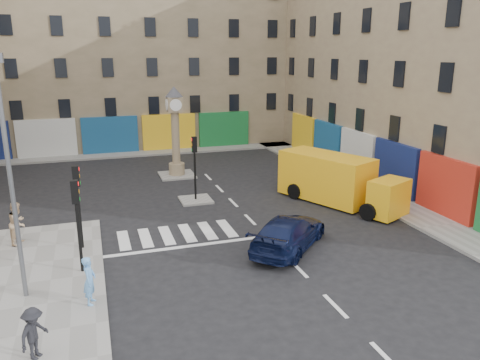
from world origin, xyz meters
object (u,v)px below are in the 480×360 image
clock_pillar (175,126)px  pedestrian_tan (18,223)px  traffic_light_island (195,158)px  lamp_post (9,168)px  navy_sedan (289,233)px  traffic_light_left_far (78,194)px  pedestrian_blue (90,280)px  yellow_van (336,180)px  traffic_light_left_near (77,211)px  pedestrian_dark (34,333)px

clock_pillar → pedestrian_tan: 13.69m
traffic_light_island → pedestrian_tan: bearing=-155.6°
lamp_post → navy_sedan: 11.44m
traffic_light_left_far → traffic_light_island: bearing=40.6°
lamp_post → clock_pillar: size_ratio=1.36×
traffic_light_island → pedestrian_blue: 12.16m
yellow_van → pedestrian_tan: yellow_van is taller
navy_sedan → traffic_light_island: bearing=-27.9°
lamp_post → clock_pillar: lamp_post is taller
navy_sedan → pedestrian_blue: pedestrian_blue is taller
traffic_light_left_near → yellow_van: size_ratio=0.48×
navy_sedan → pedestrian_dark: size_ratio=3.30×
lamp_post → pedestrian_blue: bearing=-29.8°
traffic_light_island → navy_sedan: size_ratio=0.72×
pedestrian_dark → pedestrian_blue: bearing=4.0°
lamp_post → clock_pillar: bearing=61.6°
pedestrian_blue → pedestrian_dark: pedestrian_blue is taller
pedestrian_dark → clock_pillar: bearing=12.6°
traffic_light_left_near → yellow_van: 14.83m
clock_pillar → navy_sedan: 14.44m
pedestrian_blue → traffic_light_left_far: bearing=17.1°
traffic_light_island → clock_pillar: bearing=90.0°
clock_pillar → yellow_van: bearing=-49.2°
navy_sedan → yellow_van: size_ratio=0.66×
clock_pillar → traffic_light_left_far: bearing=-118.9°
traffic_light_left_far → pedestrian_dark: bearing=-99.0°
lamp_post → pedestrian_tan: lamp_post is taller
traffic_light_island → pedestrian_tan: 9.95m
clock_pillar → pedestrian_dark: clock_pillar is taller
traffic_light_left_near → pedestrian_tan: traffic_light_left_near is taller
navy_sedan → pedestrian_tan: pedestrian_tan is taller
navy_sedan → pedestrian_dark: (-9.95, -5.12, 0.18)m
traffic_light_island → yellow_van: traffic_light_island is taller
traffic_light_left_near → navy_sedan: 8.93m
traffic_light_left_far → yellow_van: (13.92, 2.56, -1.26)m
traffic_light_left_far → clock_pillar: (6.30, 11.40, 0.93)m
pedestrian_blue → pedestrian_tan: (-2.97, 6.40, 0.12)m
clock_pillar → pedestrian_tan: bearing=-131.7°
clock_pillar → lamp_post: bearing=-118.4°
pedestrian_blue → pedestrian_tan: size_ratio=0.88×
yellow_van → traffic_light_island: bearing=135.0°
traffic_light_left_far → pedestrian_dark: traffic_light_left_far is taller
lamp_post → pedestrian_dark: 5.52m
lamp_post → pedestrian_blue: size_ratio=4.85×
pedestrian_blue → clock_pillar: bearing=-6.3°
traffic_light_left_near → traffic_light_left_far: (0.00, 2.40, 0.00)m
clock_pillar → yellow_van: size_ratio=0.78×
navy_sedan → traffic_light_left_far: bearing=28.8°
yellow_van → pedestrian_blue: size_ratio=4.54×
traffic_light_left_far → navy_sedan: bearing=-16.3°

